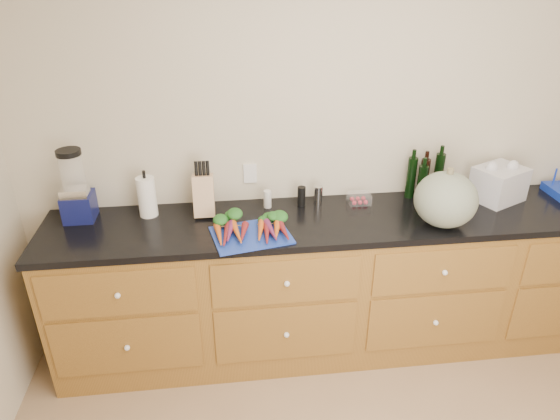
{
  "coord_description": "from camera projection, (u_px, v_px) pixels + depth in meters",
  "views": [
    {
      "loc": [
        -0.75,
        -1.23,
        2.32
      ],
      "look_at": [
        -0.46,
        1.2,
        1.06
      ],
      "focal_mm": 32.0,
      "sensor_mm": 36.0,
      "label": 1
    }
  ],
  "objects": [
    {
      "name": "countertop",
      "position": [
        355.0,
        219.0,
        2.96
      ],
      "size": [
        3.64,
        0.62,
        0.04
      ],
      "primitive_type": "cube",
      "color": "black",
      "rests_on": "cabinets"
    },
    {
      "name": "carrots",
      "position": [
        250.0,
        226.0,
        2.76
      ],
      "size": [
        0.42,
        0.31,
        0.06
      ],
      "color": "#DA5D19",
      "rests_on": "cutting_board"
    },
    {
      "name": "canister_chrome",
      "position": [
        318.0,
        195.0,
        3.06
      ],
      "size": [
        0.05,
        0.05,
        0.12
      ],
      "primitive_type": "cylinder",
      "color": "silver",
      "rests_on": "countertop"
    },
    {
      "name": "tomato_box",
      "position": [
        359.0,
        198.0,
        3.09
      ],
      "size": [
        0.13,
        0.11,
        0.06
      ],
      "primitive_type": "cube",
      "color": "white",
      "rests_on": "countertop"
    },
    {
      "name": "blender_appliance",
      "position": [
        76.0,
        190.0,
        2.83
      ],
      "size": [
        0.17,
        0.17,
        0.43
      ],
      "color": "#10154D",
      "rests_on": "countertop"
    },
    {
      "name": "squash",
      "position": [
        446.0,
        200.0,
        2.79
      ],
      "size": [
        0.35,
        0.35,
        0.32
      ],
      "primitive_type": "ellipsoid",
      "color": "#616E5C",
      "rests_on": "countertop"
    },
    {
      "name": "knife_block",
      "position": [
        204.0,
        195.0,
        2.92
      ],
      "size": [
        0.12,
        0.12,
        0.24
      ],
      "primitive_type": "cube",
      "color": "tan",
      "rests_on": "countertop"
    },
    {
      "name": "cutting_board",
      "position": [
        251.0,
        235.0,
        2.74
      ],
      "size": [
        0.47,
        0.39,
        0.01
      ],
      "primitive_type": "cube",
      "rotation": [
        0.0,
        0.0,
        0.2
      ],
      "color": "#1C39A6",
      "rests_on": "countertop"
    },
    {
      "name": "grinder_pepper",
      "position": [
        301.0,
        196.0,
        3.05
      ],
      "size": [
        0.05,
        0.05,
        0.12
      ],
      "primitive_type": "cylinder",
      "color": "black",
      "rests_on": "countertop"
    },
    {
      "name": "paper_towel",
      "position": [
        147.0,
        197.0,
        2.91
      ],
      "size": [
        0.11,
        0.11,
        0.24
      ],
      "primitive_type": "cylinder",
      "color": "white",
      "rests_on": "countertop"
    },
    {
      "name": "cabinets",
      "position": [
        350.0,
        284.0,
        3.17
      ],
      "size": [
        3.6,
        0.64,
        0.9
      ],
      "color": "brown",
      "rests_on": "ground"
    },
    {
      "name": "grocery_bag",
      "position": [
        499.0,
        184.0,
        3.1
      ],
      "size": [
        0.36,
        0.33,
        0.21
      ],
      "primitive_type": null,
      "rotation": [
        0.0,
        0.0,
        0.45
      ],
      "color": "silver",
      "rests_on": "countertop"
    },
    {
      "name": "grinder_salt",
      "position": [
        267.0,
        199.0,
        3.03
      ],
      "size": [
        0.05,
        0.05,
        0.11
      ],
      "primitive_type": "cylinder",
      "color": "silver",
      "rests_on": "countertop"
    },
    {
      "name": "wall_back",
      "position": [
        346.0,
        140.0,
        3.07
      ],
      "size": [
        4.1,
        0.05,
        2.6
      ],
      "primitive_type": "cube",
      "color": "beige",
      "rests_on": "ground"
    },
    {
      "name": "bottles",
      "position": [
        424.0,
        178.0,
        3.13
      ],
      "size": [
        0.23,
        0.12,
        0.28
      ],
      "color": "black",
      "rests_on": "countertop"
    }
  ]
}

